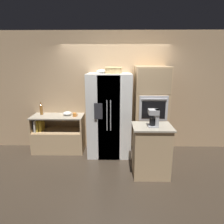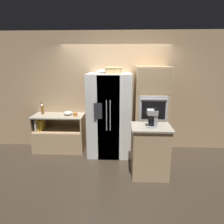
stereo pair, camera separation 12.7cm
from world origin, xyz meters
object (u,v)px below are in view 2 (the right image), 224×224
at_px(wicker_basket, 114,70).
at_px(coffee_maker, 153,118).
at_px(mixing_bowl, 68,113).
at_px(bottle_tall, 42,109).
at_px(wall_oven, 151,111).
at_px(refrigerator, 109,115).
at_px(mug, 75,114).
at_px(fruit_bowl, 102,71).

height_order(wicker_basket, coffee_maker, wicker_basket).
bearing_deg(mixing_bowl, wicker_basket, -7.68).
relative_size(bottle_tall, mixing_bowl, 1.50).
bearing_deg(wall_oven, coffee_maker, -96.06).
distance_m(wicker_basket, bottle_tall, 1.96).
distance_m(wicker_basket, coffee_maker, 1.44).
bearing_deg(refrigerator, mug, 177.18).
relative_size(refrigerator, fruit_bowl, 7.69).
distance_m(refrigerator, wall_oven, 0.94).
bearing_deg(bottle_tall, coffee_maker, -24.98).
bearing_deg(refrigerator, bottle_tall, 173.36).
bearing_deg(bottle_tall, refrigerator, -6.64).
bearing_deg(mixing_bowl, wall_oven, -2.55).
distance_m(mug, coffee_maker, 1.93).
bearing_deg(mug, wall_oven, 0.56).
bearing_deg(wall_oven, fruit_bowl, 178.33).
bearing_deg(refrigerator, mixing_bowl, 171.84).
relative_size(wall_oven, mixing_bowl, 9.83).
relative_size(refrigerator, mug, 15.58).
xyz_separation_m(bottle_tall, coffee_maker, (2.46, -1.14, 0.14)).
relative_size(bottle_tall, mug, 2.58).
distance_m(bottle_tall, coffee_maker, 2.71).
bearing_deg(mixing_bowl, mug, -28.05).
distance_m(refrigerator, bottle_tall, 1.64).
bearing_deg(wall_oven, refrigerator, -176.57).
xyz_separation_m(wicker_basket, bottle_tall, (-1.72, 0.19, -0.92)).
bearing_deg(refrigerator, wicker_basket, -2.34).
xyz_separation_m(wicker_basket, mug, (-0.89, 0.04, -1.02)).
bearing_deg(coffee_maker, bottle_tall, 155.02).
xyz_separation_m(refrigerator, fruit_bowl, (-0.16, 0.09, 0.97)).
height_order(bottle_tall, mixing_bowl, bottle_tall).
xyz_separation_m(refrigerator, wall_oven, (0.94, 0.06, 0.08)).
xyz_separation_m(wall_oven, fruit_bowl, (-1.10, 0.03, 0.89)).
xyz_separation_m(wall_oven, bottle_tall, (-2.56, 0.13, 0.00)).
distance_m(mug, mixing_bowl, 0.22).
bearing_deg(wicker_basket, fruit_bowl, 159.89).
relative_size(fruit_bowl, mug, 2.03).
relative_size(mug, coffee_maker, 0.38).
xyz_separation_m(fruit_bowl, mug, (-0.64, -0.05, -0.98)).
relative_size(wall_oven, fruit_bowl, 8.31).
distance_m(refrigerator, fruit_bowl, 0.99).
relative_size(refrigerator, coffee_maker, 5.90).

